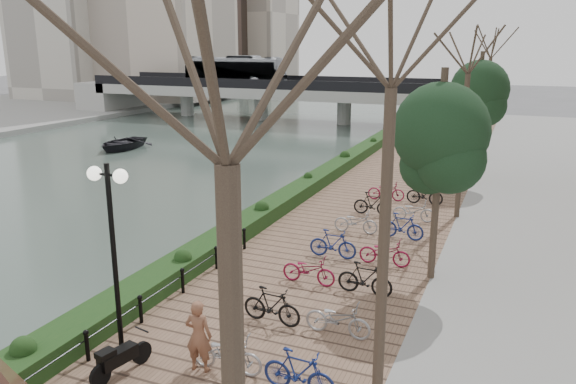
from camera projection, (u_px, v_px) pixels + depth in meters
The scene contains 11 objects.
river_water at pixel (143, 153), 40.73m from camera, with size 30.00×130.00×0.02m, color #3F4F47.
promenade at pixel (374, 203), 26.89m from camera, with size 8.00×75.00×0.50m, color brown.
hedge at pixel (324, 175), 30.25m from camera, with size 1.10×56.00×0.60m, color #123414.
chain_fence at pixel (116, 328), 13.88m from camera, with size 0.10×14.10×0.70m.
lamppost at pixel (111, 221), 12.34m from camera, with size 1.02×0.32×4.67m.
motorcycle at pixel (121, 357), 12.43m from camera, with size 0.44×1.40×0.87m, color black, non-canonical shape.
pedestrian at pixel (199, 336), 12.50m from camera, with size 0.62×0.41×1.70m, color brown.
bicycle_parking at pixel (359, 247), 19.04m from camera, with size 2.40×17.32×1.00m.
street_trees at pixel (453, 157), 20.22m from camera, with size 3.20×37.12×6.80m.
bridge at pixel (255, 87), 57.94m from camera, with size 36.00×10.77×6.50m.
boat at pixel (122, 143), 41.88m from camera, with size 3.30×4.63×0.96m, color black.
Camera 1 is at (10.19, -7.94, 7.64)m, focal length 35.00 mm.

